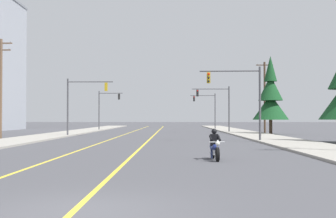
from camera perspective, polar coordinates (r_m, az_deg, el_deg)
The scene contains 14 objects.
ground_plane at distance 9.81m, azimuth -11.09°, elevation -12.66°, with size 400.00×400.00×0.00m, color #47474C.
lane_stripe_center at distance 54.49m, azimuth -1.63°, elevation -3.21°, with size 0.16×100.00×0.01m, color yellow.
lane_stripe_left at distance 54.74m, azimuth -5.35°, elevation -3.20°, with size 0.16×100.00×0.01m, color yellow.
sidewalk_kerb_right at distance 50.27m, azimuth 10.95°, elevation -3.29°, with size 4.40×110.00×0.14m, color #9E998E.
sidewalk_kerb_left at distance 51.11m, azimuth -14.12°, elevation -3.24°, with size 4.40×110.00×0.14m, color #9E998E.
motorcycle_with_rider at distance 20.81m, azimuth 6.05°, elevation -4.93°, with size 0.70×2.19×1.46m.
traffic_signal_near_right at distance 37.11m, azimuth 9.54°, elevation 2.18°, with size 5.05×0.44×6.20m.
traffic_signal_near_left at distance 48.54m, azimuth -11.16°, elevation 1.40°, with size 4.96×0.37×6.20m.
traffic_signal_mid_right at distance 59.74m, azimuth 6.49°, elevation 0.92°, with size 5.08×0.37×6.20m.
traffic_signal_mid_left at distance 70.25m, azimuth -8.03°, elevation 0.54°, with size 3.81×0.38×6.20m.
traffic_signal_far_right at distance 77.12m, azimuth 5.17°, elevation 0.42°, with size 4.39×0.37×6.20m.
utility_pole_left_near at distance 45.28m, azimuth -20.73°, elevation 2.90°, with size 2.11×0.26×9.52m.
utility_pole_right_far at distance 59.03m, azimuth 12.34°, elevation 1.67°, with size 2.20×0.26×9.26m.
conifer_tree_right_verge_far at distance 54.42m, azimuth 13.07°, elevation 1.36°, with size 4.28×4.28×9.42m.
Camera 1 is at (1.93, -9.41, 1.96)m, focal length 47.33 mm.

